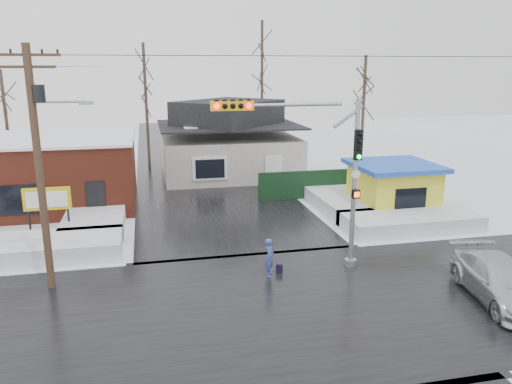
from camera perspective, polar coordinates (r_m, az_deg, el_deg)
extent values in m
plane|color=white|center=(17.95, 2.45, -13.10)|extent=(120.00, 120.00, 0.00)
cube|color=black|center=(17.94, 2.45, -13.07)|extent=(10.00, 120.00, 0.02)
cube|color=black|center=(17.94, 2.45, -13.07)|extent=(120.00, 10.00, 0.02)
cube|color=white|center=(24.20, -23.39, -5.88)|extent=(7.00, 3.00, 0.80)
cube|color=white|center=(27.14, 17.20, -3.20)|extent=(7.00, 3.00, 0.80)
cube|color=white|center=(28.62, -17.69, -2.34)|extent=(3.00, 8.00, 0.80)
cube|color=white|center=(30.60, 9.35, -0.79)|extent=(3.00, 8.00, 0.80)
cylinder|color=gray|center=(20.68, 11.16, 0.72)|extent=(0.20, 0.20, 7.00)
cylinder|color=gray|center=(21.69, 10.73, -7.92)|extent=(0.50, 0.50, 0.30)
cylinder|color=gray|center=(19.16, 3.26, 9.91)|extent=(4.60, 0.14, 0.14)
cube|color=gold|center=(18.71, -2.73, 9.82)|extent=(1.60, 0.28, 0.35)
sphere|color=#FF0C0C|center=(18.46, -4.51, 9.73)|extent=(0.20, 0.20, 0.20)
sphere|color=#FF0C0C|center=(18.67, -0.81, 9.82)|extent=(0.20, 0.20, 0.20)
cube|color=black|center=(20.17, 11.61, 5.29)|extent=(0.30, 0.22, 1.20)
sphere|color=#0CE533|center=(20.12, 11.71, 3.96)|extent=(0.18, 0.18, 0.18)
cube|color=black|center=(20.57, 11.34, -0.22)|extent=(0.30, 0.20, 0.35)
cylinder|color=#382619|center=(19.62, -23.50, 2.07)|extent=(0.28, 0.28, 9.00)
cube|color=#382619|center=(19.27, -24.74, 14.06)|extent=(2.20, 0.10, 0.10)
cube|color=#382619|center=(19.26, -24.61, 12.88)|extent=(1.80, 0.10, 0.10)
cylinder|color=black|center=(19.24, -23.59, 10.28)|extent=(0.44, 0.44, 0.60)
cylinder|color=gray|center=(19.15, -21.57, 9.56)|extent=(1.80, 0.08, 0.08)
cube|color=gray|center=(19.03, -18.85, 9.61)|extent=(0.50, 0.22, 0.12)
cube|color=maroon|center=(32.72, -24.32, 1.97)|extent=(12.00, 8.00, 4.00)
cube|color=white|center=(32.39, -24.69, 5.52)|extent=(12.20, 8.20, 0.15)
cube|color=black|center=(29.02, -25.72, -0.83)|extent=(3.00, 0.08, 1.60)
cube|color=black|center=(28.42, -17.80, -1.00)|extent=(1.00, 0.08, 2.20)
cylinder|color=black|center=(26.57, -24.45, -3.11)|extent=(0.10, 0.10, 1.80)
cylinder|color=black|center=(26.24, -20.61, -2.94)|extent=(0.10, 0.10, 1.80)
cube|color=gold|center=(26.10, -22.77, -0.72)|extent=(2.20, 0.18, 1.10)
cube|color=white|center=(26.00, -22.81, -0.78)|extent=(1.90, 0.02, 0.80)
cube|color=beige|center=(38.49, -3.10, 4.14)|extent=(10.00, 8.00, 3.00)
cube|color=black|center=(38.14, -3.15, 7.69)|extent=(10.40, 8.40, 0.12)
pyramid|color=black|center=(38.04, -3.17, 9.13)|extent=(9.00, 7.00, 1.80)
cube|color=maroon|center=(39.66, 1.21, 9.41)|extent=(0.70, 0.70, 1.40)
cube|color=white|center=(34.29, -5.28, 2.68)|extent=(2.40, 0.12, 1.60)
cube|color=yellow|center=(29.66, 15.34, 0.20)|extent=(4.00, 4.00, 2.60)
cube|color=blue|center=(29.36, 15.53, 2.95)|extent=(4.60, 4.60, 0.25)
cube|color=black|center=(27.95, 17.26, -0.79)|extent=(1.80, 0.06, 1.20)
cube|color=black|center=(32.12, 7.25, 0.92)|extent=(8.00, 0.12, 1.80)
cylinder|color=#332821|center=(41.51, -12.42, 9.44)|extent=(0.24, 0.24, 10.00)
cylinder|color=#332821|center=(44.62, 0.68, 11.37)|extent=(0.24, 0.24, 12.00)
cylinder|color=#332821|center=(39.09, 12.12, 8.44)|extent=(0.24, 0.24, 9.00)
cylinder|color=#332821|center=(40.81, -26.58, 6.79)|extent=(0.24, 0.24, 8.00)
imported|color=#3949A1|center=(20.13, 1.57, -7.50)|extent=(0.54, 0.66, 1.57)
imported|color=silver|center=(20.19, 26.17, -9.12)|extent=(2.90, 5.35, 1.47)
cube|color=black|center=(20.64, 2.67, -8.77)|extent=(0.30, 0.18, 0.35)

